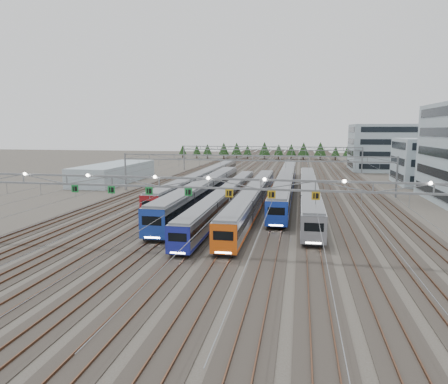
% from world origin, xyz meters
% --- Properties ---
extents(ground, '(400.00, 400.00, 0.00)m').
position_xyz_m(ground, '(0.00, 0.00, 0.00)').
color(ground, '#47423A').
rests_on(ground, ground).
extents(track_bed, '(54.00, 260.00, 5.42)m').
position_xyz_m(track_bed, '(0.00, 100.00, 1.49)').
color(track_bed, '#2D2823').
rests_on(track_bed, ground).
extents(train_a, '(2.92, 68.03, 3.80)m').
position_xyz_m(train_a, '(-11.25, 44.99, 2.15)').
color(train_a, black).
rests_on(train_a, ground).
extents(train_b, '(3.16, 51.23, 4.13)m').
position_xyz_m(train_b, '(-6.75, 25.91, 2.32)').
color(train_b, black).
rests_on(train_b, ground).
extents(train_c, '(2.63, 54.12, 3.42)m').
position_xyz_m(train_c, '(-2.25, 22.70, 1.96)').
color(train_c, black).
rests_on(train_c, ground).
extents(train_d, '(2.83, 53.21, 3.69)m').
position_xyz_m(train_d, '(2.25, 23.07, 2.10)').
color(train_d, black).
rests_on(train_d, ground).
extents(train_e, '(3.01, 68.27, 3.92)m').
position_xyz_m(train_e, '(6.75, 43.17, 2.21)').
color(train_e, black).
rests_on(train_e, ground).
extents(train_f, '(2.86, 56.04, 3.73)m').
position_xyz_m(train_f, '(11.25, 29.72, 2.12)').
color(train_f, black).
rests_on(train_f, ground).
extents(gantry_near, '(56.36, 0.61, 8.08)m').
position_xyz_m(gantry_near, '(-0.05, -0.12, 7.09)').
color(gantry_near, gray).
rests_on(gantry_near, ground).
extents(gantry_mid, '(56.36, 0.36, 8.00)m').
position_xyz_m(gantry_mid, '(0.00, 40.00, 6.39)').
color(gantry_mid, gray).
rests_on(gantry_mid, ground).
extents(gantry_far, '(56.36, 0.36, 8.00)m').
position_xyz_m(gantry_far, '(0.00, 85.00, 6.39)').
color(gantry_far, gray).
rests_on(gantry_far, ground).
extents(depot_bldg_mid, '(14.00, 16.00, 11.00)m').
position_xyz_m(depot_bldg_mid, '(39.69, 61.14, 5.50)').
color(depot_bldg_mid, '#9EB6BD').
rests_on(depot_bldg_mid, ground).
extents(depot_bldg_north, '(22.00, 18.00, 14.82)m').
position_xyz_m(depot_bldg_north, '(36.64, 94.87, 7.41)').
color(depot_bldg_north, '#9EB6BD').
rests_on(depot_bldg_north, ground).
extents(west_shed, '(10.00, 30.00, 4.50)m').
position_xyz_m(west_shed, '(-36.73, 52.48, 2.25)').
color(west_shed, '#9EB6BD').
rests_on(west_shed, ground).
extents(treeline, '(93.80, 5.60, 7.02)m').
position_xyz_m(treeline, '(-0.90, 139.26, 4.23)').
color(treeline, '#332114').
rests_on(treeline, ground).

